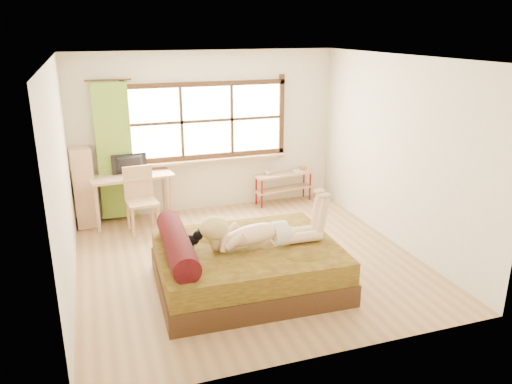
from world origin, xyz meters
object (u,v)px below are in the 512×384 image
object	(u,v)px
desk	(132,181)
pipe_shelf	(284,181)
bed	(244,264)
woman	(261,220)
kitten	(187,240)
bookshelf	(83,186)
chair	(140,195)

from	to	relation	value
desk	pipe_shelf	world-z (taller)	desk
bed	woman	distance (m)	0.61
desk	kitten	bearing A→B (deg)	-86.69
pipe_shelf	bookshelf	bearing A→B (deg)	171.06
chair	bookshelf	world-z (taller)	bookshelf
kitten	bed	bearing A→B (deg)	-6.67
bed	pipe_shelf	size ratio (longest dim) A/B	1.98
woman	bookshelf	size ratio (longest dim) A/B	1.19
chair	pipe_shelf	world-z (taller)	chair
bed	bookshelf	bearing A→B (deg)	124.81
kitten	pipe_shelf	bearing A→B (deg)	50.89
chair	kitten	bearing A→B (deg)	-87.59
woman	pipe_shelf	world-z (taller)	woman
bookshelf	kitten	bearing A→B (deg)	-71.71
chair	bookshelf	size ratio (longest dim) A/B	0.79
woman	kitten	bearing A→B (deg)	171.95
woman	desk	world-z (taller)	woman
desk	pipe_shelf	distance (m)	2.71
bed	bookshelf	xyz separation A→B (m)	(-1.81, 2.78, 0.36)
bed	woman	xyz separation A→B (m)	(0.20, -0.05, 0.57)
woman	chair	bearing A→B (deg)	118.62
woman	pipe_shelf	distance (m)	3.18
woman	kitten	xyz separation A→B (m)	(-0.87, 0.15, -0.20)
desk	chair	xyz separation A→B (m)	(0.09, -0.36, -0.14)
pipe_shelf	bookshelf	xyz separation A→B (m)	(-3.44, 0.03, 0.25)
desk	chair	world-z (taller)	chair
kitten	desk	world-z (taller)	same
kitten	pipe_shelf	world-z (taller)	kitten
chair	pipe_shelf	size ratio (longest dim) A/B	0.90
bed	kitten	xyz separation A→B (m)	(-0.67, 0.10, 0.38)
bookshelf	bed	bearing A→B (deg)	-61.74
bed	chair	world-z (taller)	chair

